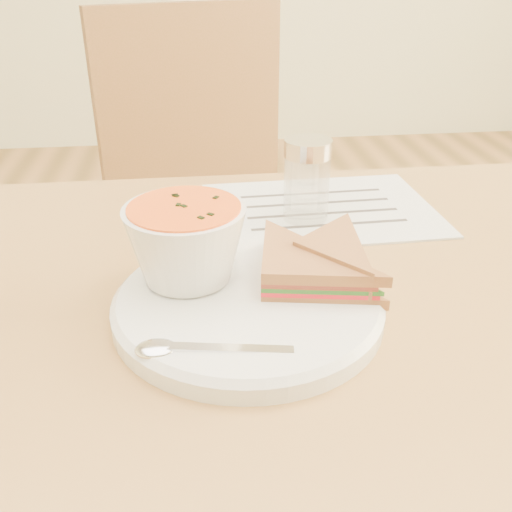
{
  "coord_description": "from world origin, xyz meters",
  "views": [
    {
      "loc": [
        -0.13,
        -0.48,
        1.05
      ],
      "look_at": [
        -0.07,
        -0.01,
        0.8
      ],
      "focal_mm": 40.0,
      "sensor_mm": 36.0,
      "label": 1
    }
  ],
  "objects": [
    {
      "name": "condiment_shaker",
      "position": [
        0.01,
        0.17,
        0.8
      ],
      "size": [
        0.07,
        0.07,
        0.11
      ],
      "primitive_type": null,
      "rotation": [
        0.0,
        0.0,
        -0.19
      ],
      "color": "silver",
      "rests_on": "dining_table"
    },
    {
      "name": "paper_menu",
      "position": [
        0.04,
        0.2,
        0.75
      ],
      "size": [
        0.3,
        0.23,
        0.0
      ],
      "primitive_type": null,
      "rotation": [
        0.0,
        0.0,
        0.03
      ],
      "color": "white",
      "rests_on": "dining_table"
    },
    {
      "name": "sandwich_half_b",
      "position": [
        -0.03,
        0.01,
        0.79
      ],
      "size": [
        0.13,
        0.13,
        0.03
      ],
      "primitive_type": null,
      "rotation": [
        0.0,
        0.0,
        -0.87
      ],
      "color": "#9D5F37",
      "rests_on": "plate"
    },
    {
      "name": "chair_far",
      "position": [
        -0.05,
        0.63,
        0.48
      ],
      "size": [
        0.55,
        0.55,
        0.96
      ],
      "primitive_type": null,
      "rotation": [
        0.0,
        0.0,
        3.49
      ],
      "color": "brown",
      "rests_on": "floor"
    },
    {
      "name": "sandwich_half_a",
      "position": [
        -0.07,
        -0.04,
        0.78
      ],
      "size": [
        0.13,
        0.13,
        0.04
      ],
      "primitive_type": null,
      "rotation": [
        0.0,
        0.0,
        -0.17
      ],
      "color": "#9D5F37",
      "rests_on": "plate"
    },
    {
      "name": "soup_bowl",
      "position": [
        -0.14,
        0.01,
        0.81
      ],
      "size": [
        0.12,
        0.12,
        0.08
      ],
      "primitive_type": null,
      "rotation": [
        0.0,
        0.0,
        0.08
      ],
      "color": "white",
      "rests_on": "plate"
    },
    {
      "name": "plate",
      "position": [
        -0.08,
        -0.03,
        0.76
      ],
      "size": [
        0.27,
        0.27,
        0.02
      ],
      "primitive_type": null,
      "rotation": [
        0.0,
        0.0,
        -0.08
      ],
      "color": "white",
      "rests_on": "dining_table"
    },
    {
      "name": "spoon",
      "position": [
        -0.12,
        -0.11,
        0.77
      ],
      "size": [
        0.17,
        0.06,
        0.01
      ],
      "primitive_type": null,
      "rotation": [
        0.0,
        0.0,
        -0.14
      ],
      "color": "silver",
      "rests_on": "plate"
    }
  ]
}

